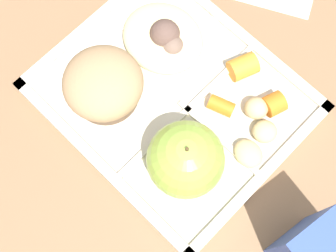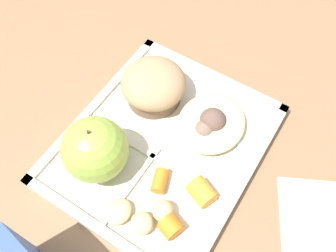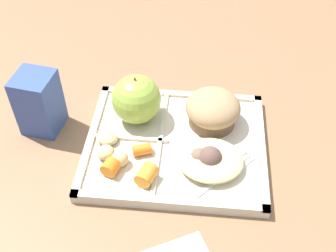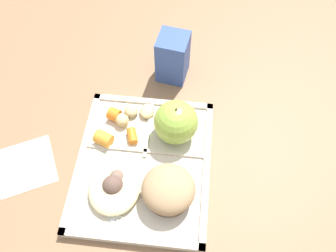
{
  "view_description": "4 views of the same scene",
  "coord_description": "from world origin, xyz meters",
  "px_view_note": "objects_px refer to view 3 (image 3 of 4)",
  "views": [
    {
      "loc": [
        -0.15,
        0.16,
        0.58
      ],
      "look_at": [
        -0.03,
        0.04,
        0.07
      ],
      "focal_mm": 51.85,
      "sensor_mm": 36.0,
      "label": 1
    },
    {
      "loc": [
        -0.2,
        -0.14,
        0.47
      ],
      "look_at": [
        0.01,
        -0.0,
        0.05
      ],
      "focal_mm": 38.63,
      "sensor_mm": 36.0,
      "label": 2
    },
    {
      "loc": [
        0.03,
        -0.49,
        0.56
      ],
      "look_at": [
        -0.01,
        -0.0,
        0.05
      ],
      "focal_mm": 46.03,
      "sensor_mm": 36.0,
      "label": 3
    },
    {
      "loc": [
        0.28,
        0.08,
        0.63
      ],
      "look_at": [
        -0.06,
        0.04,
        0.07
      ],
      "focal_mm": 37.4,
      "sensor_mm": 36.0,
      "label": 4
    }
  ],
  "objects_px": {
    "bran_muffin": "(213,110)",
    "plastic_fork": "(228,172)",
    "lunch_tray": "(175,145)",
    "milk_carton": "(39,103)",
    "green_apple": "(136,99)"
  },
  "relations": [
    {
      "from": "bran_muffin",
      "to": "plastic_fork",
      "type": "distance_m",
      "value": 0.12
    },
    {
      "from": "lunch_tray",
      "to": "plastic_fork",
      "type": "xyz_separation_m",
      "value": [
        0.09,
        -0.06,
        0.01
      ]
    },
    {
      "from": "lunch_tray",
      "to": "milk_carton",
      "type": "xyz_separation_m",
      "value": [
        -0.24,
        0.03,
        0.05
      ]
    },
    {
      "from": "lunch_tray",
      "to": "green_apple",
      "type": "bearing_deg",
      "value": 142.92
    },
    {
      "from": "milk_carton",
      "to": "green_apple",
      "type": "bearing_deg",
      "value": 16.83
    },
    {
      "from": "lunch_tray",
      "to": "plastic_fork",
      "type": "relative_size",
      "value": 2.73
    },
    {
      "from": "green_apple",
      "to": "plastic_fork",
      "type": "relative_size",
      "value": 0.82
    },
    {
      "from": "lunch_tray",
      "to": "bran_muffin",
      "type": "height_order",
      "value": "bran_muffin"
    },
    {
      "from": "lunch_tray",
      "to": "bran_muffin",
      "type": "relative_size",
      "value": 3.16
    },
    {
      "from": "bran_muffin",
      "to": "green_apple",
      "type": "bearing_deg",
      "value": 180.0
    },
    {
      "from": "green_apple",
      "to": "milk_carton",
      "type": "bearing_deg",
      "value": -172.24
    },
    {
      "from": "bran_muffin",
      "to": "milk_carton",
      "type": "distance_m",
      "value": 0.3
    },
    {
      "from": "plastic_fork",
      "to": "bran_muffin",
      "type": "bearing_deg",
      "value": 104.04
    },
    {
      "from": "green_apple",
      "to": "bran_muffin",
      "type": "distance_m",
      "value": 0.13
    },
    {
      "from": "plastic_fork",
      "to": "milk_carton",
      "type": "distance_m",
      "value": 0.34
    }
  ]
}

